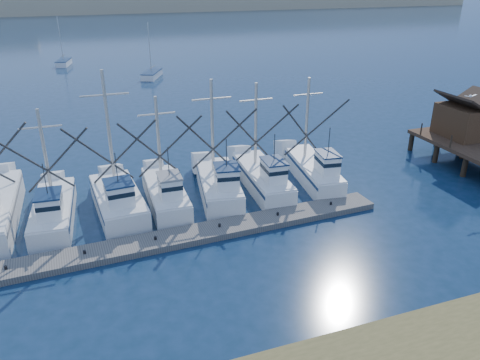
% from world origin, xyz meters
% --- Properties ---
extents(ground, '(500.00, 500.00, 0.00)m').
position_xyz_m(ground, '(0.00, 0.00, 0.00)').
color(ground, '#0C2338').
rests_on(ground, ground).
extents(floating_dock, '(29.68, 3.21, 0.40)m').
position_xyz_m(floating_dock, '(-6.14, 6.59, 0.20)').
color(floating_dock, '#68635D').
rests_on(floating_dock, ground).
extents(trawler_fleet, '(29.39, 9.75, 9.93)m').
position_xyz_m(trawler_fleet, '(-6.79, 11.60, 0.96)').
color(trawler_fleet, white).
rests_on(trawler_fleet, ground).
extents(sailboat_near, '(4.15, 6.00, 8.10)m').
position_xyz_m(sailboat_near, '(2.14, 55.05, 0.49)').
color(sailboat_near, white).
rests_on(sailboat_near, ground).
extents(sailboat_far, '(2.82, 5.09, 8.10)m').
position_xyz_m(sailboat_far, '(-10.47, 70.39, 0.50)').
color(sailboat_far, white).
rests_on(sailboat_far, ground).
extents(flying_gull, '(1.06, 0.19, 0.19)m').
position_xyz_m(flying_gull, '(17.40, 8.27, 6.62)').
color(flying_gull, white).
rests_on(flying_gull, ground).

